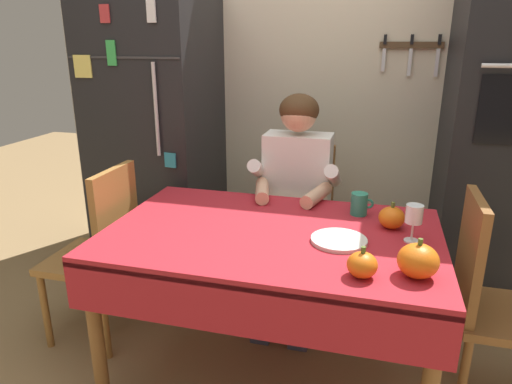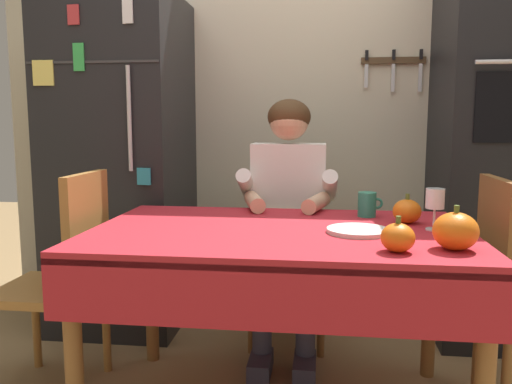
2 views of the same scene
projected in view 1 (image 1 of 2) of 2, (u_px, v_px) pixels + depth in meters
name	position (u px, v px, depth m)	size (l,w,h in m)	color
back_wall_assembly	(326.00, 75.00, 2.91)	(3.70, 0.13, 2.60)	beige
refrigerator	(158.00, 140.00, 2.92)	(0.68, 0.71, 1.80)	black
wall_oven	(506.00, 132.00, 2.42)	(0.60, 0.64, 2.10)	black
dining_table	(271.00, 251.00, 1.95)	(1.40, 0.90, 0.74)	brown
chair_behind_person	(300.00, 216.00, 2.73)	(0.40, 0.40, 0.93)	brown
seated_person	(295.00, 190.00, 2.48)	(0.47, 0.55, 1.25)	#38384C
chair_left_side	(102.00, 248.00, 2.32)	(0.40, 0.40, 0.93)	#9E6B33
chair_right_side	(491.00, 297.00, 1.87)	(0.40, 0.40, 0.93)	brown
coffee_mug	(359.00, 204.00, 2.11)	(0.10, 0.08, 0.10)	#237F66
wine_glass	(414.00, 216.00, 1.81)	(0.07, 0.07, 0.16)	white
pumpkin_large	(362.00, 265.00, 1.55)	(0.10, 0.10, 0.11)	orange
pumpkin_medium	(418.00, 261.00, 1.55)	(0.14, 0.14, 0.14)	orange
pumpkin_small	(392.00, 218.00, 1.96)	(0.11, 0.11, 0.12)	orange
serving_tray	(339.00, 240.00, 1.83)	(0.22, 0.22, 0.02)	silver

